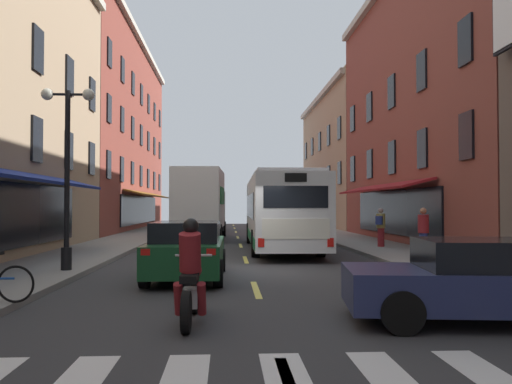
{
  "coord_description": "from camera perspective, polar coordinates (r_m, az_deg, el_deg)",
  "views": [
    {
      "loc": [
        -0.65,
        -15.27,
        1.85
      ],
      "look_at": [
        0.38,
        3.39,
        2.34
      ],
      "focal_mm": 37.25,
      "sensor_mm": 36.0,
      "label": 1
    }
  ],
  "objects": [
    {
      "name": "transit_bus",
      "position": [
        22.58,
        2.59,
        -2.05
      ],
      "size": [
        2.77,
        11.68,
        3.11
      ],
      "color": "silver",
      "rests_on": "ground"
    },
    {
      "name": "ground_plane",
      "position": [
        15.41,
        -0.73,
        -8.6
      ],
      "size": [
        34.8,
        80.0,
        0.1
      ],
      "primitive_type": "cube",
      "color": "#333335"
    },
    {
      "name": "pedestrian_mid",
      "position": [
        18.85,
        17.53,
        -4.07
      ],
      "size": [
        0.36,
        0.36,
        1.65
      ],
      "rotation": [
        0.0,
        0.0,
        5.1
      ],
      "color": "navy",
      "rests_on": "sidewalk_right"
    },
    {
      "name": "sidewalk_right",
      "position": [
        16.71,
        20.11,
        -7.53
      ],
      "size": [
        3.0,
        80.0,
        0.14
      ],
      "primitive_type": "cube",
      "color": "gray",
      "rests_on": "ground"
    },
    {
      "name": "sedan_near",
      "position": [
        40.1,
        -4.8,
        -3.07
      ],
      "size": [
        1.93,
        4.37,
        1.48
      ],
      "color": "#144723",
      "rests_on": "ground"
    },
    {
      "name": "sidewalk_left",
      "position": [
        16.25,
        -22.2,
        -7.69
      ],
      "size": [
        3.0,
        80.0,
        0.14
      ],
      "primitive_type": "cube",
      "color": "gray",
      "rests_on": "ground"
    },
    {
      "name": "motorcycle_rider",
      "position": [
        8.56,
        -7.03,
        -9.18
      ],
      "size": [
        0.62,
        2.07,
        1.66
      ],
      "color": "black",
      "rests_on": "ground"
    },
    {
      "name": "lane_centre_dashes",
      "position": [
        15.15,
        -0.69,
        -8.51
      ],
      "size": [
        0.14,
        73.9,
        0.01
      ],
      "color": "#DBCC4C",
      "rests_on": "ground"
    },
    {
      "name": "sedan_mid",
      "position": [
        13.63,
        -7.4,
        -6.19
      ],
      "size": [
        1.93,
        4.36,
        1.45
      ],
      "color": "#144723",
      "rests_on": "ground"
    },
    {
      "name": "street_lamp_twin",
      "position": [
        15.14,
        -19.62,
        2.38
      ],
      "size": [
        1.42,
        0.32,
        4.88
      ],
      "color": "black",
      "rests_on": "sidewalk_left"
    },
    {
      "name": "sedan_far",
      "position": [
        9.27,
        23.82,
        -8.66
      ],
      "size": [
        4.58,
        2.36,
        1.32
      ],
      "color": "navy",
      "rests_on": "ground"
    },
    {
      "name": "pedestrian_near",
      "position": [
        22.95,
        13.25,
        -3.61
      ],
      "size": [
        0.46,
        0.52,
        1.61
      ],
      "rotation": [
        0.0,
        0.0,
        5.7
      ],
      "color": "maroon",
      "rests_on": "sidewalk_right"
    },
    {
      "name": "box_truck",
      "position": [
        29.58,
        -5.91,
        -1.23
      ],
      "size": [
        2.74,
        8.14,
        3.78
      ],
      "color": "black",
      "rests_on": "ground"
    }
  ]
}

